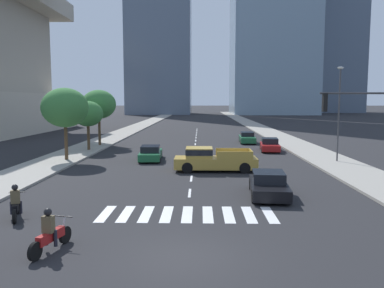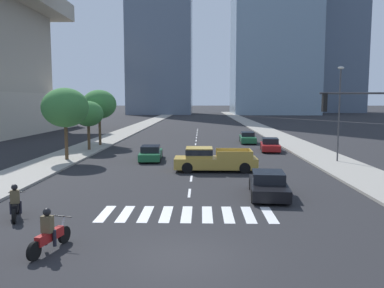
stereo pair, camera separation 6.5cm
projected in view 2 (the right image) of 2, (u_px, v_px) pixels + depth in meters
ground_plane at (181, 258)px, 12.43m from camera, size 800.00×800.00×0.00m
sidewalk_east at (300, 147)px, 41.98m from camera, size 4.00×260.00×0.15m
sidewalk_west at (92, 146)px, 42.50m from camera, size 4.00×260.00×0.15m
crosswalk_near at (187, 214)px, 17.23m from camera, size 7.65×2.56×0.01m
lane_divider_center at (196, 144)px, 45.05m from camera, size 0.14×50.00×0.01m
motorcycle_lead at (49, 234)px, 12.91m from camera, size 0.87×2.16×1.49m
motorcycle_third at (15, 205)px, 16.56m from camera, size 0.98×2.00×1.49m
pickup_truck at (211, 160)px, 27.76m from camera, size 5.78×2.11×1.67m
sedan_black_0 at (268, 185)px, 20.53m from camera, size 2.20×4.49×1.25m
sedan_green_1 at (248, 138)px, 46.45m from camera, size 1.90×4.77×1.27m
sedan_green_2 at (151, 153)px, 32.90m from camera, size 1.94×4.60×1.23m
sedan_red_3 at (270, 145)px, 38.91m from camera, size 2.18×4.49×1.26m
traffic_signal_near at (369, 121)px, 19.26m from camera, size 4.22×0.28×5.57m
street_lamp_east at (339, 107)px, 30.98m from camera, size 0.50×0.24×7.45m
street_tree_nearest at (65, 108)px, 31.89m from camera, size 3.76×3.76×5.85m
street_tree_second at (88, 114)px, 38.41m from camera, size 2.92×2.92×4.78m
street_tree_third at (99, 104)px, 42.55m from camera, size 3.68×3.68×5.98m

